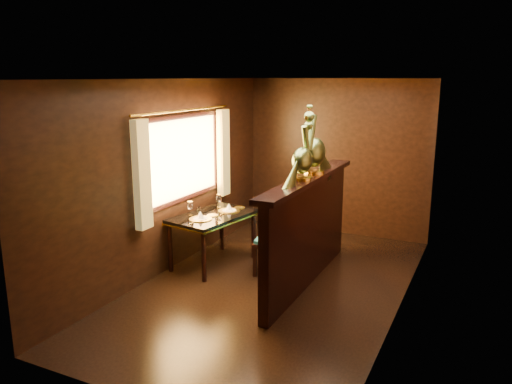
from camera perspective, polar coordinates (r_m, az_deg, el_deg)
ground at (r=6.26m, az=2.00°, el=-10.75°), size 5.00×5.00×0.00m
room_shell at (r=5.85m, az=1.42°, el=3.78°), size 3.04×5.04×2.52m
partition at (r=6.16m, az=5.92°, el=-4.12°), size 0.26×2.70×1.36m
dining_table at (r=6.78m, az=-4.95°, el=-3.13°), size 0.92×1.31×0.91m
chair_left at (r=6.44m, az=2.81°, el=-4.01°), size 0.51×0.53×1.22m
chair_right at (r=6.94m, az=3.84°, el=-2.92°), size 0.44×0.48×1.19m
peacock_left at (r=5.71m, az=5.33°, el=4.93°), size 0.23×0.61×0.73m
peacock_right at (r=6.08m, az=6.72°, el=5.98°), size 0.27×0.71×0.85m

